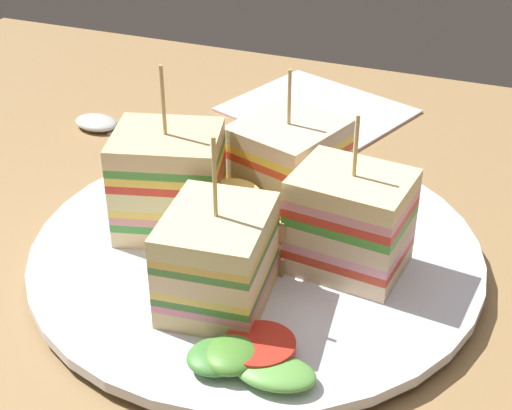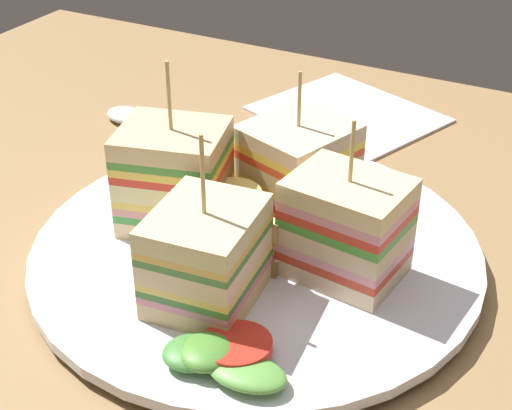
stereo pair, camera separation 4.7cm
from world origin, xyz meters
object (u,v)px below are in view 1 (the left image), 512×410
Objects in this scene: plate at (256,252)px; sandwich_wedge_0 at (217,259)px; chip_pile at (243,228)px; sandwich_wedge_1 at (350,221)px; spoon at (113,128)px; sandwich_wedge_2 at (293,164)px; napkin at (317,109)px; sandwich_wedge_3 at (168,184)px.

sandwich_wedge_0 is at bearing -90.28° from plate.
chip_pile reaches higher than plate.
sandwich_wedge_0 is at bearing 51.76° from sandwich_wedge_1.
chip_pile is 22.31cm from spoon.
napkin is (-3.50, 17.38, -3.95)cm from sandwich_wedge_2.
sandwich_wedge_3 is 18.48cm from spoon.
sandwich_wedge_1 is 1.05× the size of sandwich_wedge_2.
plate is 7.09cm from sandwich_wedge_3.
sandwich_wedge_1 is (5.92, 0.09, 3.64)cm from plate.
sandwich_wedge_0 is at bearing 16.72° from sandwich_wedge_2.
sandwich_wedge_1 reaches higher than spoon.
sandwich_wedge_0 is at bearing -83.92° from napkin.
sandwich_wedge_2 is 6.71cm from chip_pile.
chip_pile is (-6.53, -0.68, -1.59)cm from sandwich_wedge_1.
plate is 2.73× the size of sandwich_wedge_0.
spoon is (-12.18, 13.23, -4.26)cm from sandwich_wedge_3.
napkin is (-3.14, 23.29, -0.53)cm from plate.
sandwich_wedge_1 is 25.25cm from napkin.
napkin is at bearing 68.08° from sandwich_wedge_3.
sandwich_wedge_3 reaches higher than plate.
sandwich_wedge_1 is at bearing 5.97° from chip_pile.
sandwich_wedge_2 reaches higher than plate.
spoon is 18.13cm from napkin.
sandwich_wedge_2 is at bearing -78.60° from napkin.
sandwich_wedge_0 reaches higher than napkin.
sandwich_wedge_2 reaches higher than spoon.
sandwich_wedge_3 reaches higher than sandwich_wedge_2.
plate is 2.53× the size of sandwich_wedge_3.
sandwich_wedge_3 reaches higher than chip_pile.
sandwich_wedge_0 is 5.52cm from chip_pile.
sandwich_wedge_1 is 1.35× the size of chip_pile.
sandwich_wedge_1 is at bearing 62.30° from sandwich_wedge_2.
sandwich_wedge_2 is at bearing 168.52° from spoon.
spoon is at bearing -21.85° from sandwich_wedge_1.
sandwich_wedge_2 reaches higher than chip_pile.
sandwich_wedge_3 is at bearing 7.82° from sandwich_wedge_1.
sandwich_wedge_1 is at bearing -13.83° from sandwich_wedge_3.
spoon is at bearing -145.59° from napkin.
sandwich_wedge_2 is 8.77cm from sandwich_wedge_3.
sandwich_wedge_1 reaches higher than napkin.
plate reaches higher than spoon.
plate is 6.84cm from sandwich_wedge_2.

